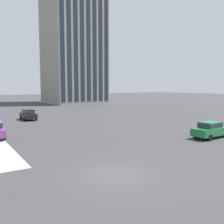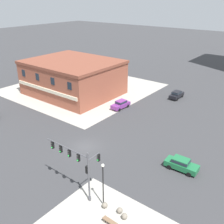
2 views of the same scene
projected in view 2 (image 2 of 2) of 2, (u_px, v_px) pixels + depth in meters
ground_plane at (86, 147)px, 40.31m from camera, size 320.00×320.00×0.00m
sidewalk_far_corner at (82, 88)px, 65.93m from camera, size 32.00×32.00×0.02m
traffic_signal_main at (78, 163)px, 29.04m from camera, size 6.72×2.09×6.39m
bollard_sphere_curb_a at (105, 205)px, 28.62m from camera, size 0.64×0.64×0.64m
bollard_sphere_curb_b at (120, 210)px, 27.93m from camera, size 0.64×0.64×0.64m
bollard_sphere_curb_c at (124, 216)px, 27.20m from camera, size 0.64×0.64×0.64m
bench_near_signal at (110, 222)px, 26.48m from camera, size 1.81×0.54×0.49m
street_lamp_corner_near at (103, 180)px, 27.71m from camera, size 0.36×0.36×5.51m
car_main_northbound_far at (181, 164)px, 34.66m from camera, size 4.47×2.02×1.68m
car_cross_westbound at (121, 104)px, 53.80m from camera, size 2.13×4.52×1.68m
car_parked_curb at (177, 94)px, 59.08m from camera, size 1.91×4.41×1.68m
storefront_block_near_corner at (73, 77)px, 60.91m from camera, size 20.26×16.63×7.88m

